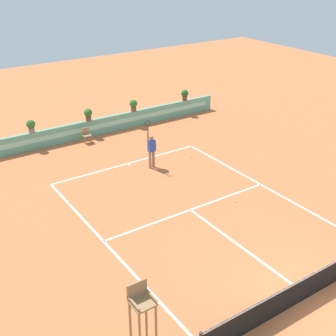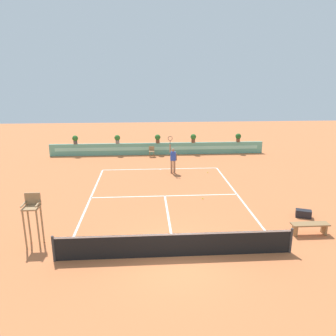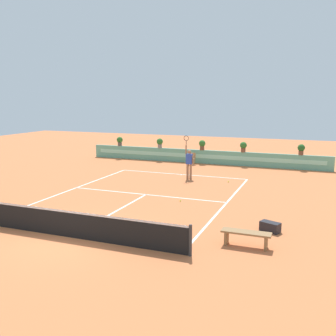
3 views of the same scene
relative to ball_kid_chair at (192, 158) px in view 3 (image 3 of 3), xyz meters
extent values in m
plane|color=#C66B3D|center=(0.54, -9.66, -0.48)|extent=(60.00, 60.00, 0.00)
cube|color=white|center=(0.54, -3.77, -0.47)|extent=(8.22, 0.10, 0.01)
cube|color=white|center=(0.54, -9.26, -0.47)|extent=(8.22, 0.10, 0.01)
cube|color=white|center=(0.54, -12.46, -0.47)|extent=(0.10, 6.40, 0.01)
cube|color=white|center=(-3.57, -9.71, -0.47)|extent=(0.10, 11.89, 0.01)
cube|color=white|center=(4.65, -9.71, -0.47)|extent=(0.10, 11.89, 0.01)
cube|color=white|center=(0.54, -3.87, -0.47)|extent=(0.10, 0.20, 0.01)
cylinder|color=#333333|center=(4.95, -15.66, 0.02)|extent=(0.10, 0.10, 1.00)
cube|color=black|center=(0.54, -15.66, 0.00)|extent=(8.82, 0.02, 0.95)
cube|color=white|center=(0.54, -15.66, 0.44)|extent=(8.82, 0.03, 0.06)
cube|color=#60A88E|center=(0.54, 0.73, 0.02)|extent=(18.00, 0.20, 1.00)
cube|color=#8ED6BC|center=(0.54, 0.63, 0.07)|extent=(17.10, 0.01, 0.28)
cylinder|color=#99754C|center=(-0.18, -0.24, -0.25)|extent=(0.05, 0.05, 0.45)
cylinder|color=#99754C|center=(0.18, -0.24, -0.25)|extent=(0.05, 0.05, 0.45)
cylinder|color=#99754C|center=(-0.18, 0.11, -0.25)|extent=(0.05, 0.05, 0.45)
cylinder|color=#99754C|center=(0.18, 0.11, -0.25)|extent=(0.05, 0.05, 0.45)
cube|color=#99754C|center=(0.00, -0.07, -0.01)|extent=(0.44, 0.44, 0.04)
cube|color=#99754C|center=(0.00, 0.13, 0.19)|extent=(0.44, 0.04, 0.36)
cube|color=olive|center=(5.76, -14.28, -0.25)|extent=(0.08, 0.40, 0.45)
cube|color=olive|center=(7.04, -14.28, -0.25)|extent=(0.08, 0.40, 0.45)
cube|color=olive|center=(6.40, -14.28, 0.00)|extent=(1.60, 0.44, 0.06)
cube|color=black|center=(6.97, -12.54, -0.30)|extent=(0.78, 0.59, 0.36)
cylinder|color=#9E7051|center=(1.46, -4.85, -0.03)|extent=(0.14, 0.14, 0.90)
cylinder|color=#9E7051|center=(1.26, -4.84, -0.03)|extent=(0.14, 0.14, 0.90)
cube|color=#2D4CB7|center=(1.36, -4.85, 0.72)|extent=(0.36, 0.23, 0.60)
sphere|color=#9E7051|center=(1.36, -4.85, 1.15)|extent=(0.22, 0.22, 0.22)
cylinder|color=#9E7051|center=(1.16, -4.84, 1.27)|extent=(0.09, 0.09, 0.55)
cylinder|color=black|center=(1.16, -4.84, 1.69)|extent=(0.04, 0.04, 0.24)
torus|color=#262626|center=(1.16, -4.84, 1.95)|extent=(0.31, 0.04, 0.31)
cylinder|color=#9E7051|center=(1.58, -4.85, 0.67)|extent=(0.09, 0.09, 0.50)
sphere|color=#CCE033|center=(2.58, -9.87, -0.44)|extent=(0.07, 0.07, 0.07)
sphere|color=#CCE033|center=(3.77, -4.96, -0.44)|extent=(0.07, 0.07, 0.07)
cylinder|color=brown|center=(0.53, 0.73, 0.66)|extent=(0.32, 0.32, 0.28)
sphere|color=#2D6B28|center=(0.53, 0.73, 1.01)|extent=(0.48, 0.48, 0.48)
cylinder|color=brown|center=(3.55, 0.73, 0.66)|extent=(0.32, 0.32, 0.28)
sphere|color=#2D6B28|center=(3.55, 0.73, 1.01)|extent=(0.48, 0.48, 0.48)
cylinder|color=#514C47|center=(-6.29, 0.73, 0.66)|extent=(0.32, 0.32, 0.28)
sphere|color=#2D6B28|center=(-6.29, 0.73, 1.01)|extent=(0.48, 0.48, 0.48)
cylinder|color=gray|center=(-2.83, 0.73, 0.66)|extent=(0.32, 0.32, 0.28)
sphere|color=#2D6B28|center=(-2.83, 0.73, 1.01)|extent=(0.48, 0.48, 0.48)
cylinder|color=brown|center=(7.42, 0.73, 0.66)|extent=(0.32, 0.32, 0.28)
sphere|color=#235B23|center=(7.42, 0.73, 1.01)|extent=(0.48, 0.48, 0.48)
camera|label=1|loc=(-9.42, -22.38, 9.58)|focal=48.20mm
camera|label=2|loc=(-0.46, -26.56, 6.08)|focal=35.25mm
camera|label=3|loc=(8.31, -26.18, 4.28)|focal=40.91mm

